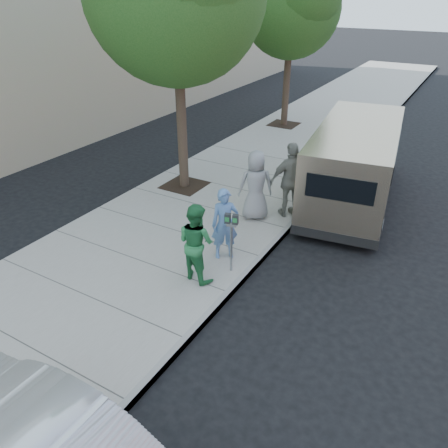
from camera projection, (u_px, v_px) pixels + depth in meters
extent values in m
plane|color=black|center=(207.00, 245.00, 10.56)|extent=(120.00, 120.00, 0.00)
cube|color=gray|center=(173.00, 232.00, 10.97)|extent=(5.00, 60.00, 0.15)
cube|color=gray|center=(260.00, 259.00, 9.90)|extent=(0.12, 60.00, 0.16)
cube|color=black|center=(185.00, 185.00, 13.32)|extent=(1.20, 1.20, 0.01)
cylinder|color=#38281E|center=(182.00, 121.00, 12.36)|extent=(0.28, 0.28, 3.96)
cube|color=black|center=(284.00, 124.00, 19.07)|extent=(1.20, 1.20, 0.01)
cylinder|color=#38281E|center=(287.00, 83.00, 18.22)|extent=(0.28, 0.28, 3.52)
sphere|color=#1F4E1A|center=(292.00, 8.00, 16.86)|extent=(3.80, 3.80, 3.80)
cylinder|color=gray|center=(231.00, 249.00, 9.13)|extent=(0.05, 0.05, 1.08)
cube|color=gray|center=(231.00, 225.00, 8.85)|extent=(0.22, 0.11, 0.08)
cube|color=#2D2D30|center=(228.00, 218.00, 8.80)|extent=(0.14, 0.12, 0.21)
cube|color=#2D2D30|center=(235.00, 219.00, 8.76)|extent=(0.14, 0.12, 0.21)
cube|color=#C4AD8D|center=(354.00, 163.00, 12.02)|extent=(2.76, 5.70, 2.02)
cube|color=#C4AD8D|center=(364.00, 147.00, 14.69)|extent=(1.92, 0.81, 0.86)
cube|color=black|center=(340.00, 189.00, 9.63)|extent=(1.51, 0.23, 0.56)
cylinder|color=black|center=(330.00, 165.00, 14.19)|extent=(0.37, 0.80, 0.77)
cylinder|color=black|center=(388.00, 173.00, 13.60)|extent=(0.37, 0.80, 0.77)
cylinder|color=black|center=(304.00, 214.00, 11.17)|extent=(0.37, 0.80, 0.77)
cylinder|color=black|center=(376.00, 226.00, 10.58)|extent=(0.37, 0.80, 0.77)
imported|color=#5882BB|center=(225.00, 224.00, 9.48)|extent=(0.71, 0.67, 1.63)
imported|color=#287B41|center=(196.00, 242.00, 8.77)|extent=(0.94, 0.80, 1.69)
imported|color=gray|center=(256.00, 185.00, 11.07)|extent=(1.06, 0.99, 1.82)
imported|color=gray|center=(291.00, 180.00, 11.15)|extent=(1.16, 1.17, 1.98)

